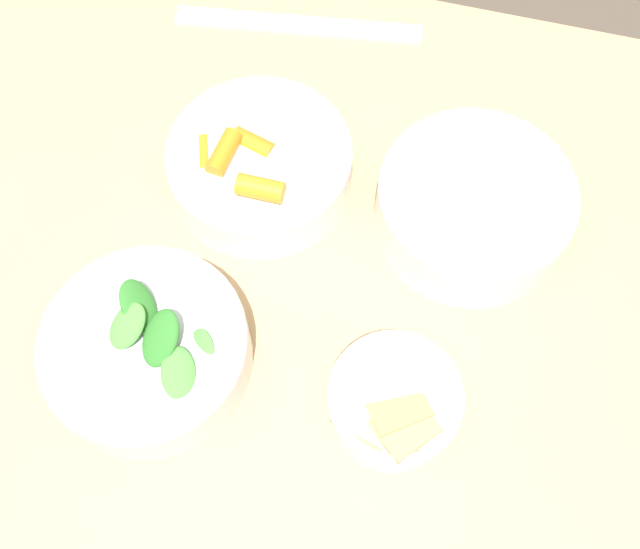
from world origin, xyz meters
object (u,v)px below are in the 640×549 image
object	(u,v)px
bowl_cookies	(394,400)
ruler	(298,25)
bowl_carrots	(259,164)
bowl_greens	(148,349)
bowl_beans_hotdog	(472,207)

from	to	relation	value
bowl_cookies	ruler	size ratio (longest dim) A/B	0.41
bowl_carrots	ruler	xyz separation A→B (m)	(-0.02, 0.22, -0.03)
bowl_carrots	bowl_greens	distance (m)	0.23
bowl_cookies	ruler	bearing A→B (deg)	115.80
bowl_carrots	bowl_greens	bearing A→B (deg)	-100.79
bowl_beans_hotdog	ruler	bearing A→B (deg)	138.16
bowl_carrots	bowl_beans_hotdog	bearing A→B (deg)	1.17
bowl_carrots	ruler	size ratio (longest dim) A/B	0.64
bowl_greens	bowl_beans_hotdog	world-z (taller)	bowl_greens
bowl_beans_hotdog	bowl_cookies	world-z (taller)	bowl_beans_hotdog
bowl_cookies	bowl_greens	bearing A→B (deg)	-176.78
bowl_greens	bowl_beans_hotdog	xyz separation A→B (m)	(0.27, 0.23, -0.00)
bowl_greens	ruler	bearing A→B (deg)	87.02
bowl_cookies	bowl_beans_hotdog	bearing A→B (deg)	80.65
bowl_beans_hotdog	ruler	size ratio (longest dim) A/B	0.65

